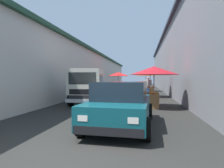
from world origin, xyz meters
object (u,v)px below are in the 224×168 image
at_px(fruit_stall_mid_lane, 146,77).
at_px(delivery_truck, 89,87).
at_px(plastic_stool, 103,91).
at_px(fruit_stall_far_right, 150,75).
at_px(hatchback_car, 122,103).
at_px(fruit_stall_near_left, 118,76).
at_px(vendor_by_crates, 148,85).
at_px(parked_scooter, 147,97).
at_px(fruit_stall_near_right, 154,74).

relative_size(fruit_stall_mid_lane, delivery_truck, 0.47).
bearing_deg(plastic_stool, fruit_stall_mid_lane, -40.63).
bearing_deg(fruit_stall_mid_lane, fruit_stall_far_right, -177.53).
height_order(fruit_stall_far_right, hatchback_car, fruit_stall_far_right).
height_order(fruit_stall_near_left, vendor_by_crates, fruit_stall_near_left).
bearing_deg(fruit_stall_near_left, vendor_by_crates, -137.50).
distance_m(fruit_stall_far_right, hatchback_car, 10.16).
distance_m(fruit_stall_far_right, parked_scooter, 4.75).
xyz_separation_m(delivery_truck, plastic_stool, (7.55, 0.85, -0.71)).
bearing_deg(vendor_by_crates, plastic_stool, 79.96).
distance_m(hatchback_car, plastic_stool, 12.74).
height_order(fruit_stall_near_right, vendor_by_crates, fruit_stall_near_right).
xyz_separation_m(fruit_stall_far_right, vendor_by_crates, (1.47, 0.14, -0.83)).
height_order(fruit_stall_near_left, parked_scooter, fruit_stall_near_left).
xyz_separation_m(fruit_stall_near_right, delivery_truck, (0.59, 3.71, -0.74)).
height_order(hatchback_car, plastic_stool, hatchback_car).
distance_m(delivery_truck, plastic_stool, 7.63).
bearing_deg(hatchback_car, vendor_by_crates, -5.18).
xyz_separation_m(fruit_stall_near_left, fruit_stall_near_right, (-10.82, -3.34, -0.00)).
distance_m(fruit_stall_near_left, fruit_stall_far_right, 5.94).
distance_m(fruit_stall_mid_lane, delivery_truck, 12.93).
bearing_deg(parked_scooter, delivery_truck, 102.58).
relative_size(fruit_stall_near_left, fruit_stall_mid_lane, 1.03).
relative_size(vendor_by_crates, parked_scooter, 0.99).
xyz_separation_m(fruit_stall_far_right, fruit_stall_near_right, (-5.88, -0.03, -0.02)).
bearing_deg(vendor_by_crates, fruit_stall_near_right, -178.70).
relative_size(fruit_stall_near_left, hatchback_car, 0.60).
xyz_separation_m(fruit_stall_near_left, hatchback_car, (-14.97, -2.13, -1.04)).
distance_m(fruit_stall_near_left, hatchback_car, 15.15).
xyz_separation_m(fruit_stall_near_right, plastic_stool, (8.13, 4.56, -1.45)).
distance_m(delivery_truck, vendor_by_crates, 7.64).
bearing_deg(fruit_stall_mid_lane, fruit_stall_near_right, -178.51).
height_order(fruit_stall_far_right, fruit_stall_mid_lane, fruit_stall_mid_lane).
bearing_deg(parked_scooter, fruit_stall_near_right, -166.05).
xyz_separation_m(parked_scooter, plastic_stool, (6.79, 4.23, -0.12)).
height_order(delivery_truck, plastic_stool, delivery_truck).
xyz_separation_m(delivery_truck, parked_scooter, (0.75, -3.38, -0.59)).
xyz_separation_m(fruit_stall_near_left, fruit_stall_far_right, (-4.93, -3.31, 0.02)).
height_order(hatchback_car, vendor_by_crates, vendor_by_crates).
relative_size(fruit_stall_near_right, fruit_stall_mid_lane, 1.10).
bearing_deg(fruit_stall_near_right, delivery_truck, 81.03).
bearing_deg(hatchback_car, fruit_stall_mid_lane, -2.90).
distance_m(fruit_stall_near_right, delivery_truck, 3.83).
bearing_deg(fruit_stall_near_left, fruit_stall_near_right, -162.84).
distance_m(fruit_stall_far_right, fruit_stall_mid_lane, 7.17).
relative_size(fruit_stall_near_right, parked_scooter, 1.52).
bearing_deg(fruit_stall_far_right, hatchback_car, 173.29).
relative_size(fruit_stall_far_right, fruit_stall_near_right, 0.98).
xyz_separation_m(vendor_by_crates, plastic_stool, (0.78, 4.39, -0.64)).
height_order(fruit_stall_far_right, parked_scooter, fruit_stall_far_right).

